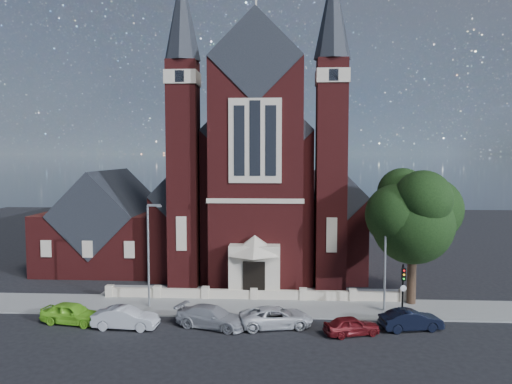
% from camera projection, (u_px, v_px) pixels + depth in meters
% --- Properties ---
extents(ground, '(120.00, 120.00, 0.00)m').
position_uv_depth(ground, '(259.00, 275.00, 49.16)').
color(ground, black).
rests_on(ground, ground).
extents(pavement_strip, '(60.00, 5.00, 0.12)m').
position_uv_depth(pavement_strip, '(252.00, 308.00, 38.71)').
color(pavement_strip, gray).
rests_on(pavement_strip, ground).
extents(forecourt_paving, '(26.00, 3.00, 0.14)m').
position_uv_depth(forecourt_paving, '(255.00, 293.00, 42.69)').
color(forecourt_paving, gray).
rests_on(forecourt_paving, ground).
extents(forecourt_wall, '(24.00, 0.40, 0.90)m').
position_uv_depth(forecourt_wall, '(254.00, 300.00, 40.70)').
color(forecourt_wall, beige).
rests_on(forecourt_wall, ground).
extents(church, '(20.01, 34.90, 29.20)m').
position_uv_depth(church, '(263.00, 187.00, 56.44)').
color(church, '#501515').
rests_on(church, ground).
extents(parish_hall, '(12.00, 12.20, 10.24)m').
position_uv_depth(parish_hall, '(110.00, 229.00, 52.75)').
color(parish_hall, '#501515').
rests_on(parish_hall, ground).
extents(street_tree, '(6.40, 6.60, 10.70)m').
position_uv_depth(street_tree, '(415.00, 218.00, 38.66)').
color(street_tree, black).
rests_on(street_tree, ground).
extents(street_lamp_left, '(1.16, 0.22, 8.09)m').
position_uv_depth(street_lamp_left, '(149.00, 249.00, 38.31)').
color(street_lamp_left, gray).
rests_on(street_lamp_left, ground).
extents(street_lamp_right, '(1.16, 0.22, 8.09)m').
position_uv_depth(street_lamp_right, '(386.00, 252.00, 37.29)').
color(street_lamp_right, gray).
rests_on(street_lamp_right, ground).
extents(traffic_signal, '(0.28, 0.42, 4.00)m').
position_uv_depth(traffic_signal, '(403.00, 284.00, 35.82)').
color(traffic_signal, black).
rests_on(traffic_signal, ground).
extents(car_lime_van, '(4.64, 2.53, 1.50)m').
position_uv_depth(car_lime_van, '(72.00, 313.00, 35.02)').
color(car_lime_van, '#7FD32A').
rests_on(car_lime_van, ground).
extents(car_silver_a, '(4.51, 1.75, 1.46)m').
position_uv_depth(car_silver_a, '(126.00, 318.00, 34.03)').
color(car_silver_a, '#AFB2B7').
rests_on(car_silver_a, ground).
extents(car_silver_b, '(5.42, 3.47, 1.46)m').
position_uv_depth(car_silver_b, '(212.00, 317.00, 34.24)').
color(car_silver_b, '#94969B').
rests_on(car_silver_b, ground).
extents(car_white_suv, '(5.41, 3.28, 1.40)m').
position_uv_depth(car_white_suv, '(276.00, 317.00, 34.29)').
color(car_white_suv, silver).
rests_on(car_white_suv, ground).
extents(car_dark_red, '(3.96, 2.50, 1.26)m').
position_uv_depth(car_dark_red, '(352.00, 326.00, 32.79)').
color(car_dark_red, '#5F1014').
rests_on(car_dark_red, ground).
extents(car_navy, '(4.41, 2.29, 1.38)m').
position_uv_depth(car_navy, '(411.00, 320.00, 33.73)').
color(car_navy, black).
rests_on(car_navy, ground).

